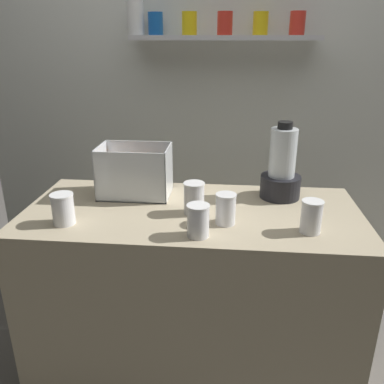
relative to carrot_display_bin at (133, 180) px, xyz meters
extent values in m
plane|color=slate|center=(0.28, -0.15, -0.97)|extent=(8.00, 8.00, 0.00)
cube|color=tan|center=(0.28, -0.15, -0.52)|extent=(1.40, 0.64, 0.90)
cube|color=silver|center=(0.28, 0.62, 0.28)|extent=(2.60, 0.04, 2.50)
cube|color=silver|center=(0.38, 0.50, 0.60)|extent=(0.95, 0.20, 0.02)
cylinder|color=#1959B2|center=(0.03, 0.52, 0.67)|extent=(0.08, 0.08, 0.11)
cylinder|color=yellow|center=(0.21, 0.49, 0.67)|extent=(0.08, 0.08, 0.11)
cylinder|color=red|center=(0.38, 0.49, 0.67)|extent=(0.08, 0.08, 0.11)
cylinder|color=yellow|center=(0.56, 0.52, 0.67)|extent=(0.08, 0.08, 0.11)
cylinder|color=red|center=(0.74, 0.49, 0.67)|extent=(0.08, 0.08, 0.11)
cylinder|color=white|center=(-0.07, 0.50, 0.70)|extent=(0.08, 0.08, 0.17)
cube|color=white|center=(0.01, 0.00, -0.07)|extent=(0.31, 0.21, 0.01)
cube|color=white|center=(0.01, -0.10, 0.04)|extent=(0.31, 0.01, 0.23)
cube|color=white|center=(0.01, 0.10, 0.04)|extent=(0.31, 0.01, 0.23)
cube|color=white|center=(-0.14, 0.00, 0.04)|extent=(0.01, 0.21, 0.23)
cube|color=white|center=(0.16, 0.00, 0.04)|extent=(0.01, 0.21, 0.23)
cone|color=orange|center=(-0.05, 0.00, -0.05)|extent=(0.12, 0.17, 0.04)
cone|color=orange|center=(-0.05, 0.00, -0.04)|extent=(0.17, 0.09, 0.03)
cone|color=orange|center=(-0.05, -0.01, -0.05)|extent=(0.04, 0.17, 0.03)
cone|color=orange|center=(0.04, -0.01, -0.05)|extent=(0.14, 0.03, 0.03)
cone|color=orange|center=(-0.02, 0.00, -0.01)|extent=(0.17, 0.06, 0.03)
cone|color=orange|center=(0.01, 0.01, -0.02)|extent=(0.09, 0.15, 0.03)
cone|color=orange|center=(-0.04, 0.00, -0.01)|extent=(0.18, 0.07, 0.03)
cone|color=orange|center=(-0.03, 0.00, -0.02)|extent=(0.17, 0.06, 0.03)
cone|color=orange|center=(0.08, -0.01, 0.01)|extent=(0.15, 0.07, 0.03)
cone|color=orange|center=(0.06, 0.00, 0.00)|extent=(0.09, 0.15, 0.02)
cone|color=orange|center=(-0.02, 0.00, 0.00)|extent=(0.06, 0.17, 0.02)
cone|color=orange|center=(0.05, 0.01, 0.01)|extent=(0.14, 0.11, 0.03)
cone|color=orange|center=(0.00, 0.01, 0.03)|extent=(0.17, 0.07, 0.02)
cylinder|color=black|center=(0.66, 0.03, -0.02)|extent=(0.18, 0.18, 0.10)
cylinder|color=silver|center=(0.66, 0.03, 0.14)|extent=(0.12, 0.12, 0.21)
cylinder|color=orange|center=(0.66, 0.03, 0.05)|extent=(0.10, 0.10, 0.04)
cylinder|color=black|center=(0.66, 0.03, 0.26)|extent=(0.06, 0.06, 0.03)
cylinder|color=white|center=(-0.20, -0.33, -0.01)|extent=(0.08, 0.08, 0.12)
cylinder|color=orange|center=(-0.20, -0.33, -0.04)|extent=(0.08, 0.08, 0.07)
cylinder|color=white|center=(-0.20, -0.33, 0.05)|extent=(0.09, 0.09, 0.01)
cylinder|color=white|center=(0.29, -0.18, -0.01)|extent=(0.08, 0.08, 0.13)
cylinder|color=orange|center=(0.29, -0.18, -0.02)|extent=(0.08, 0.08, 0.10)
cylinder|color=white|center=(0.29, -0.18, 0.06)|extent=(0.09, 0.09, 0.01)
cylinder|color=white|center=(0.33, -0.38, -0.01)|extent=(0.08, 0.08, 0.12)
cylinder|color=maroon|center=(0.33, -0.38, -0.03)|extent=(0.07, 0.07, 0.07)
cylinder|color=white|center=(0.33, -0.38, 0.05)|extent=(0.08, 0.08, 0.01)
cylinder|color=white|center=(0.42, -0.27, -0.01)|extent=(0.08, 0.08, 0.12)
cylinder|color=maroon|center=(0.42, -0.27, -0.04)|extent=(0.07, 0.07, 0.06)
cylinder|color=white|center=(0.42, -0.27, 0.05)|extent=(0.08, 0.08, 0.01)
cylinder|color=white|center=(0.74, -0.31, -0.01)|extent=(0.08, 0.08, 0.12)
cylinder|color=maroon|center=(0.74, -0.31, -0.04)|extent=(0.07, 0.07, 0.07)
cylinder|color=white|center=(0.74, -0.31, 0.05)|extent=(0.08, 0.08, 0.01)
camera|label=1|loc=(0.43, -1.68, 0.61)|focal=37.52mm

